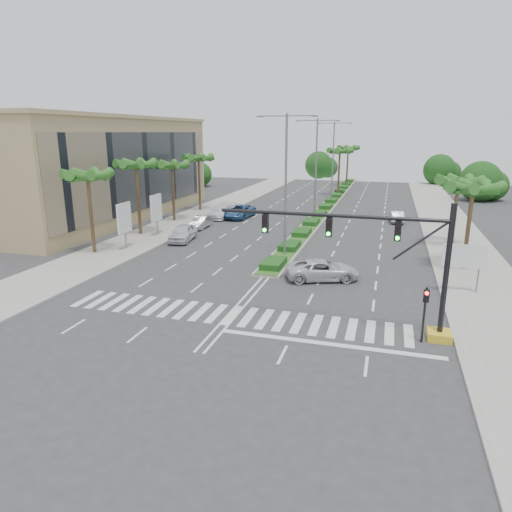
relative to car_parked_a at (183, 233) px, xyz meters
The scene contains 28 objects.
ground 20.05m from the car_parked_a, 56.71° to the right, with size 160.00×160.00×0.00m, color #333335.
footpath_right 26.41m from the car_parked_a, ahead, with size 6.00×120.00×0.15m, color gray.
footpath_left 5.37m from the car_parked_a, 142.27° to the left, with size 6.00×120.00×0.15m, color gray.
median 30.33m from the car_parked_a, 68.73° to the left, with size 2.20×75.00×0.20m, color gray.
median_grass 30.32m from the car_parked_a, 68.73° to the left, with size 1.80×75.00×0.04m, color #32551D.
building 18.37m from the car_parked_a, 148.34° to the left, with size 12.00×36.00×12.00m, color tan.
signal_gantry 26.43m from the car_parked_a, 39.57° to the right, with size 12.60×1.20×7.20m.
pedestrian_signal 27.78m from the car_parked_a, 38.90° to the right, with size 0.28×0.36×3.00m.
direction_sign 26.07m from the car_parked_a, 19.67° to the right, with size 2.70×0.11×3.40m.
billboard_near 6.28m from the car_parked_a, 126.41° to the right, with size 0.18×2.10×4.35m.
billboard_far 4.29m from the car_parked_a, 160.33° to the left, with size 0.18×2.10×4.35m.
palm_left_near 10.50m from the car_parked_a, 129.19° to the right, with size 4.57×4.68×7.55m.
palm_left_mid 8.42m from the car_parked_a, 167.18° to the left, with size 4.57×4.68×7.95m.
palm_left_far 12.17m from the car_parked_a, 120.74° to the left, with size 4.57×4.68×7.35m.
palm_left_end 19.10m from the car_parked_a, 107.69° to the left, with size 4.57×4.68×7.75m.
palm_right_near 26.20m from the car_parked_a, ahead, with size 4.57×4.68×7.05m.
palm_right_far 26.53m from the car_parked_a, 11.64° to the left, with size 4.57×4.68×6.75m.
palm_median_a 40.30m from the car_parked_a, 73.96° to the left, with size 4.57×4.68×8.05m.
palm_median_b 54.75m from the car_parked_a, 78.33° to the left, with size 4.57×4.68×8.05m.
streetlight_near 12.82m from the car_parked_a, 14.03° to the right, with size 5.10×0.25×12.00m.
streetlight_mid 18.23m from the car_parked_a, 50.31° to the left, with size 5.10×0.25×12.00m.
streetlight_far 31.82m from the car_parked_a, 69.40° to the left, with size 5.10×0.25×12.00m.
car_parked_a is the anchor object (origin of this frame).
car_parked_b 6.40m from the car_parked_a, 97.20° to the left, with size 1.42×4.06×1.34m, color #AFAFB4.
car_parked_c 13.67m from the car_parked_a, 84.28° to the left, with size 2.71×5.89×1.64m, color #2F5D90.
car_parked_d 13.03m from the car_parked_a, 93.53° to the left, with size 2.31×5.69×1.65m, color white.
car_crossing 17.32m from the car_parked_a, 29.14° to the right, with size 2.47×5.37×1.49m, color silver.
car_right 26.12m from the car_parked_a, 38.40° to the left, with size 1.47×4.21×1.39m, color #A3A4A8.
Camera 1 is at (8.43, -23.78, 10.53)m, focal length 32.00 mm.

